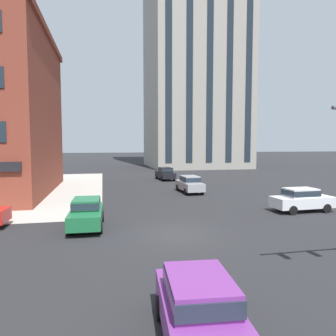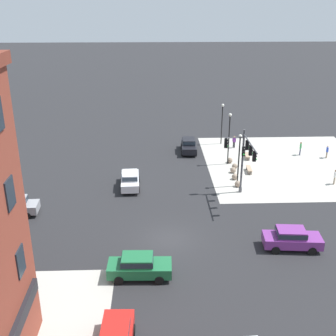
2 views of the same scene
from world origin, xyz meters
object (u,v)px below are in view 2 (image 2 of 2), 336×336
at_px(bench_mid_block, 247,156).
at_px(street_lamp_mid_sidewalk, 229,133).
at_px(bollard_sphere_curb_c, 233,170).
at_px(traffic_signal_main, 244,155).
at_px(pedestrian_at_curb, 335,176).
at_px(pedestrian_near_bench, 301,148).
at_px(bollard_sphere_curb_d, 235,166).
at_px(car_main_southbound_near, 13,206).
at_px(bollard_sphere_curb_e, 230,160).
at_px(pedestrian_walking_east, 327,151).
at_px(car_cross_eastbound, 139,266).
at_px(car_main_southbound_far, 130,179).
at_px(street_lamp_corner_near, 239,154).
at_px(car_main_mid, 292,238).
at_px(bollard_sphere_curb_b, 235,177).
at_px(car_main_northbound_far, 189,145).
at_px(bench_near_signal, 249,169).
at_px(pedestrian_with_bag, 234,141).
at_px(street_lamp_corner_far, 222,119).
at_px(bollard_sphere_curb_a, 238,184).

distance_m(bench_mid_block, street_lamp_mid_sidewalk, 4.68).
relative_size(bollard_sphere_curb_c, street_lamp_mid_sidewalk, 0.10).
height_order(traffic_signal_main, pedestrian_at_curb, traffic_signal_main).
bearing_deg(pedestrian_near_bench, bench_mid_block, 97.32).
distance_m(bollard_sphere_curb_d, car_main_southbound_near, 23.92).
xyz_separation_m(bollard_sphere_curb_e, pedestrian_walking_east, (1.21, -11.96, 0.57)).
xyz_separation_m(bollard_sphere_curb_d, pedestrian_at_curb, (-4.58, -9.55, 0.60)).
height_order(bollard_sphere_curb_e, car_cross_eastbound, car_cross_eastbound).
bearing_deg(car_main_southbound_far, street_lamp_mid_sidewalk, -60.80).
distance_m(pedestrian_walking_east, street_lamp_corner_near, 14.80).
xyz_separation_m(pedestrian_near_bench, car_cross_eastbound, (-23.72, 19.13, -0.06)).
distance_m(pedestrian_at_curb, car_main_mid, 14.35).
relative_size(traffic_signal_main, bollard_sphere_curb_b, 10.25).
distance_m(street_lamp_corner_near, car_main_southbound_near, 21.90).
relative_size(bollard_sphere_curb_d, street_lamp_mid_sidewalk, 0.10).
xyz_separation_m(traffic_signal_main, car_cross_eastbound, (-12.26, 9.54, -3.46)).
xyz_separation_m(bollard_sphere_curb_d, car_cross_eastbound, (-19.54, 10.29, 0.60)).
bearing_deg(car_main_mid, car_main_northbound_far, 15.32).
height_order(pedestrian_at_curb, car_cross_eastbound, car_cross_eastbound).
xyz_separation_m(traffic_signal_main, pedestrian_near_bench, (11.46, -9.59, -3.40)).
bearing_deg(pedestrian_walking_east, pedestrian_at_curb, 164.06).
bearing_deg(car_main_mid, pedestrian_near_bench, -20.05).
height_order(bench_near_signal, car_cross_eastbound, car_cross_eastbound).
bearing_deg(car_cross_eastbound, traffic_signal_main, -37.88).
xyz_separation_m(traffic_signal_main, street_lamp_mid_sidewalk, (8.82, -0.19, -0.63)).
bearing_deg(bench_mid_block, car_main_northbound_far, 69.48).
distance_m(bench_mid_block, pedestrian_with_bag, 4.04).
relative_size(bench_near_signal, car_main_mid, 0.40).
distance_m(bollard_sphere_curb_e, street_lamp_corner_far, 7.65).
bearing_deg(car_cross_eastbound, street_lamp_mid_sidewalk, -24.77).
xyz_separation_m(bollard_sphere_curb_a, car_main_southbound_far, (0.21, 11.01, 0.60)).
bearing_deg(pedestrian_near_bench, car_cross_eastbound, 141.12).
height_order(street_lamp_corner_far, car_main_northbound_far, street_lamp_corner_far).
xyz_separation_m(bench_near_signal, pedestrian_at_curb, (-3.61, -8.13, 0.59)).
bearing_deg(street_lamp_corner_far, bollard_sphere_curb_c, 178.89).
height_order(traffic_signal_main, bench_mid_block, traffic_signal_main).
relative_size(bollard_sphere_curb_a, bollard_sphere_curb_e, 1.00).
height_order(pedestrian_near_bench, car_main_mid, pedestrian_near_bench).
height_order(bollard_sphere_curb_e, pedestrian_with_bag, pedestrian_with_bag).
bearing_deg(pedestrian_with_bag, bollard_sphere_curb_b, 170.17).
bearing_deg(street_lamp_mid_sidewalk, car_main_southbound_far, 119.20).
bearing_deg(car_main_mid, car_main_southbound_near, 74.83).
height_order(bench_mid_block, pedestrian_near_bench, pedestrian_near_bench).
height_order(street_lamp_mid_sidewalk, street_lamp_corner_far, street_lamp_mid_sidewalk).
distance_m(bollard_sphere_curb_b, bench_mid_block, 6.82).
xyz_separation_m(pedestrian_at_curb, car_main_southbound_far, (-0.04, 21.13, -0.00)).
distance_m(bollard_sphere_curb_c, pedestrian_with_bag, 8.53).
relative_size(pedestrian_at_curb, car_main_northbound_far, 0.36).
height_order(bollard_sphere_curb_d, street_lamp_corner_near, street_lamp_corner_near).
bearing_deg(bollard_sphere_curb_b, bollard_sphere_curb_e, -3.81).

